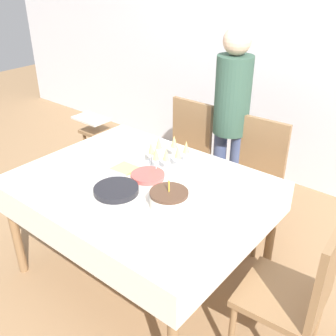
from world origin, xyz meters
The scene contains 16 objects.
ground_plane centered at (0.00, 0.00, 0.00)m, with size 12.00×12.00×0.00m, color #93704C.
wall_back centered at (0.00, 1.94, 1.35)m, with size 8.00×0.05×2.70m.
dining_table centered at (0.00, 0.00, 0.66)m, with size 1.54×1.21×0.76m.
dining_chair_far_left centered at (-0.34, 0.92, 0.52)m, with size 0.42×0.42×0.95m.
dining_chair_far_right centered at (0.34, 0.92, 0.52)m, with size 0.44×0.44×0.95m.
dining_chair_right_end centered at (1.09, 0.01, 0.52)m, with size 0.45×0.45×0.95m.
birthday_cake centered at (0.32, -0.10, 0.82)m, with size 0.22×0.22×0.17m.
champagne_tray centered at (0.01, 0.27, 0.85)m, with size 0.35×0.35×0.18m.
plate_stack_main centered at (-0.02, -0.18, 0.78)m, with size 0.27×0.27×0.03m.
plate_stack_dessert centered at (0.01, 0.07, 0.78)m, with size 0.22×0.22×0.03m.
cake_knife centered at (0.29, -0.30, 0.77)m, with size 0.30×0.08×0.00m.
fork_pile centered at (-0.18, -0.05, 0.77)m, with size 0.17×0.07×0.02m.
napkin_pile centered at (-0.19, 0.05, 0.77)m, with size 0.15×0.15×0.01m.
person_standing centered at (0.03, 1.04, 0.95)m, with size 0.28×0.28×1.59m.
high_chair centered at (-1.21, 0.72, 0.48)m, with size 0.33×0.35×0.71m.
gift_bag centered at (-1.08, 0.12, 0.12)m, with size 0.26×0.16×0.23m.
Camera 1 is at (1.49, -1.55, 2.02)m, focal length 42.00 mm.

